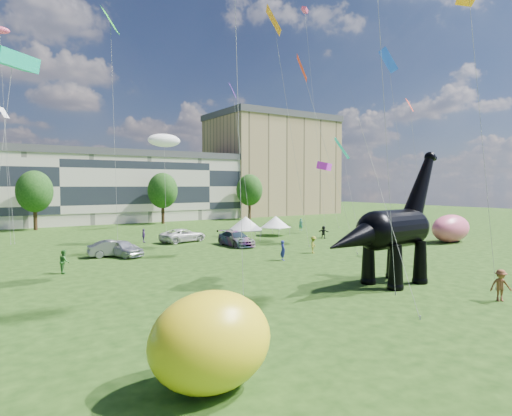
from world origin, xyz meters
TOP-DOWN VIEW (x-y plane):
  - ground at (0.00, 0.00)m, footprint 220.00×220.00m
  - terrace_row at (-8.00, 62.00)m, footprint 78.00×11.00m
  - apartment_block at (40.00, 65.00)m, footprint 28.00×18.00m
  - tree_mid_left at (-12.00, 53.00)m, footprint 5.20×5.20m
  - tree_mid_right at (8.00, 53.00)m, footprint 5.20×5.20m
  - tree_far_right at (26.00, 53.00)m, footprint 5.20×5.20m
  - dinosaur_sculpture at (3.77, 0.42)m, footprint 11.65×3.45m
  - car_silver at (-8.06, 21.73)m, footprint 3.55×5.05m
  - car_grey at (-8.66, 22.35)m, footprint 4.74×2.00m
  - car_white at (0.98, 28.27)m, footprint 6.09×3.84m
  - car_dark at (4.52, 21.99)m, footprint 2.33×5.60m
  - gazebo_near at (8.34, 26.12)m, footprint 5.40×5.40m
  - gazebo_far at (13.95, 27.58)m, footprint 4.89×4.89m
  - inflatable_pink at (27.29, 10.83)m, footprint 6.82×3.94m
  - inflatable_yellow at (-13.15, -6.25)m, footprint 4.44×3.54m
  - visitors at (-1.72, 14.68)m, footprint 48.66×37.69m
  - kites at (-1.92, 32.11)m, footprint 67.05×53.17m

SIDE VIEW (x-z plane):
  - ground at x=0.00m, z-range 0.00..0.00m
  - car_grey at x=-8.66m, z-range 0.00..1.52m
  - car_white at x=0.98m, z-range 0.00..1.57m
  - car_silver at x=-8.06m, z-range 0.00..1.60m
  - car_dark at x=4.52m, z-range 0.00..1.62m
  - visitors at x=-1.72m, z-range -0.07..1.82m
  - inflatable_yellow at x=-13.15m, z-range 0.00..3.25m
  - inflatable_pink at x=27.29m, z-range 0.00..3.25m
  - gazebo_far at x=13.95m, z-range 0.53..3.15m
  - gazebo_near at x=8.34m, z-range 0.58..3.46m
  - dinosaur_sculpture at x=3.77m, z-range -1.16..8.33m
  - terrace_row at x=-8.00m, z-range 0.00..12.00m
  - tree_mid_left at x=-12.00m, z-range 1.57..11.01m
  - tree_mid_right at x=8.00m, z-range 1.57..11.01m
  - tree_far_right at x=26.00m, z-range 1.57..11.01m
  - apartment_block at x=40.00m, z-range 0.00..22.00m
  - kites at x=-1.92m, z-range 7.22..32.23m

